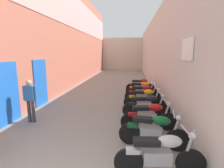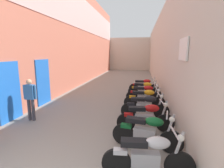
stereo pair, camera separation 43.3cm
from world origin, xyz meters
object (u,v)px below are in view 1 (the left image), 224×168
(motorcycle_eighth, at_px, (141,85))
(pedestrian_mid_alley, at_px, (30,98))
(motorcycle_second, at_px, (154,130))
(motorcycle_sixth, at_px, (143,93))
(motorcycle_seventh, at_px, (142,89))
(motorcycle_nearest, at_px, (160,154))
(motorcycle_third, at_px, (149,116))
(motorcycle_fifth, at_px, (144,98))
(motorcycle_fourth, at_px, (147,105))

(motorcycle_eighth, xyz_separation_m, pedestrian_mid_alley, (-4.21, -5.16, 0.42))
(motorcycle_second, height_order, motorcycle_sixth, same)
(motorcycle_second, bearing_deg, motorcycle_seventh, 90.00)
(motorcycle_nearest, height_order, motorcycle_third, same)
(motorcycle_second, height_order, motorcycle_seventh, same)
(motorcycle_nearest, distance_m, motorcycle_seventh, 6.38)
(motorcycle_sixth, distance_m, pedestrian_mid_alley, 5.19)
(motorcycle_third, height_order, motorcycle_sixth, same)
(motorcycle_second, distance_m, motorcycle_seventh, 5.29)
(motorcycle_eighth, bearing_deg, motorcycle_fifth, -90.00)
(motorcycle_fourth, relative_size, pedestrian_mid_alley, 1.18)
(motorcycle_second, distance_m, motorcycle_third, 1.03)
(motorcycle_third, relative_size, pedestrian_mid_alley, 1.18)
(pedestrian_mid_alley, bearing_deg, motorcycle_third, -2.95)
(motorcycle_second, relative_size, motorcycle_fourth, 0.99)
(motorcycle_second, bearing_deg, motorcycle_third, 90.00)
(motorcycle_third, distance_m, motorcycle_seventh, 4.26)
(pedestrian_mid_alley, bearing_deg, motorcycle_fourth, 12.11)
(motorcycle_fourth, relative_size, motorcycle_sixth, 1.00)
(motorcycle_nearest, bearing_deg, motorcycle_second, 90.01)
(motorcycle_fifth, relative_size, pedestrian_mid_alley, 1.18)
(motorcycle_nearest, height_order, motorcycle_seventh, same)
(motorcycle_fourth, height_order, motorcycle_fifth, same)
(motorcycle_third, bearing_deg, motorcycle_fifth, 90.00)
(motorcycle_nearest, bearing_deg, pedestrian_mid_alley, 151.01)
(motorcycle_fourth, distance_m, motorcycle_seventh, 3.14)
(motorcycle_fifth, distance_m, motorcycle_eighth, 3.14)
(motorcycle_second, relative_size, motorcycle_sixth, 0.99)
(motorcycle_second, height_order, motorcycle_third, same)
(motorcycle_fourth, relative_size, motorcycle_seventh, 1.01)
(motorcycle_sixth, bearing_deg, motorcycle_nearest, -90.00)
(motorcycle_sixth, bearing_deg, motorcycle_eighth, 90.00)
(motorcycle_seventh, relative_size, motorcycle_eighth, 0.99)
(motorcycle_fifth, distance_m, motorcycle_seventh, 2.03)
(motorcycle_nearest, xyz_separation_m, motorcycle_fifth, (0.00, 4.35, 0.00))
(motorcycle_fourth, bearing_deg, motorcycle_seventh, 90.00)
(motorcycle_nearest, relative_size, motorcycle_fifth, 1.00)
(motorcycle_nearest, bearing_deg, motorcycle_seventh, 90.00)
(motorcycle_fifth, height_order, motorcycle_seventh, same)
(motorcycle_seventh, bearing_deg, motorcycle_third, -90.00)
(motorcycle_third, bearing_deg, pedestrian_mid_alley, 177.05)
(motorcycle_second, bearing_deg, motorcycle_nearest, -89.99)
(motorcycle_second, bearing_deg, pedestrian_mid_alley, 163.51)
(motorcycle_sixth, bearing_deg, motorcycle_second, -90.00)
(motorcycle_fourth, xyz_separation_m, motorcycle_seventh, (-0.00, 3.14, 0.00))
(motorcycle_second, bearing_deg, motorcycle_fourth, 90.00)
(motorcycle_third, height_order, motorcycle_fifth, same)
(motorcycle_second, relative_size, motorcycle_eighth, 0.99)
(motorcycle_nearest, height_order, motorcycle_fifth, same)
(motorcycle_fifth, relative_size, motorcycle_seventh, 1.01)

